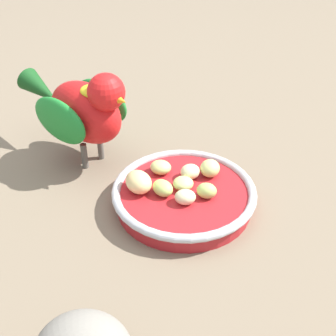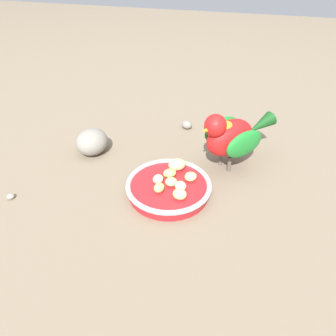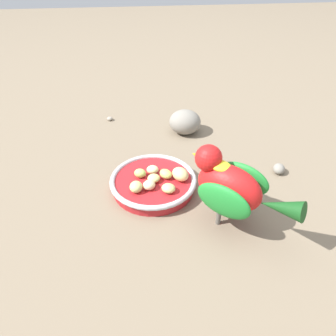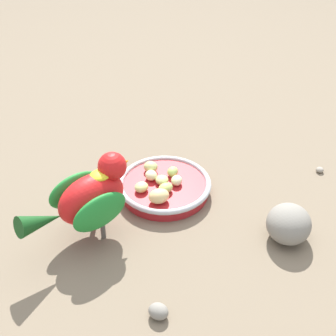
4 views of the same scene
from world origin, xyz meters
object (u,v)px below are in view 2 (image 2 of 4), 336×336
object	(u,v)px
apple_piece_1	(191,177)
apple_piece_3	(171,182)
apple_piece_0	(170,173)
apple_piece_5	(180,186)
pebble_0	(11,196)
rock_large	(92,142)
apple_piece_2	(158,179)
pebble_1	(186,125)
parrot	(231,135)
feeding_bowl	(169,187)
apple_piece_4	(180,194)
apple_piece_7	(159,188)
apple_piece_6	(177,165)

from	to	relation	value
apple_piece_1	apple_piece_3	bearing A→B (deg)	-53.08
apple_piece_0	apple_piece_5	distance (m)	0.05
apple_piece_5	pebble_0	distance (m)	0.36
rock_large	pebble_0	xyz separation A→B (m)	(0.21, -0.09, -0.03)
apple_piece_2	apple_piece_1	bearing A→B (deg)	112.95
apple_piece_0	pebble_1	bearing A→B (deg)	-175.42
apple_piece_2	parrot	distance (m)	0.20
feeding_bowl	parrot	size ratio (longest dim) A/B	1.03
apple_piece_4	pebble_1	xyz separation A→B (m)	(-0.33, -0.06, -0.02)
apple_piece_0	rock_large	size ratio (longest dim) A/B	0.35
apple_piece_0	apple_piece_1	world-z (taller)	apple_piece_0
apple_piece_0	pebble_0	xyz separation A→B (m)	(0.13, -0.32, -0.03)
apple_piece_0	feeding_bowl	bearing A→B (deg)	10.26
apple_piece_4	apple_piece_7	world-z (taller)	apple_piece_4
parrot	apple_piece_3	bearing A→B (deg)	3.67
pebble_1	pebble_0	bearing A→B (deg)	-36.75
apple_piece_2	apple_piece_3	distance (m)	0.03
apple_piece_7	parrot	bearing A→B (deg)	142.07
apple_piece_7	pebble_0	xyz separation A→B (m)	(0.08, -0.31, -0.03)
rock_large	apple_piece_5	bearing A→B (deg)	66.19
apple_piece_5	apple_piece_6	size ratio (longest dim) A/B	0.66
apple_piece_1	apple_piece_2	distance (m)	0.07
apple_piece_3	apple_piece_4	bearing A→B (deg)	36.11
apple_piece_7	apple_piece_0	bearing A→B (deg)	171.37
pebble_0	feeding_bowl	bearing A→B (deg)	108.08
feeding_bowl	parrot	bearing A→B (deg)	139.93
feeding_bowl	pebble_0	xyz separation A→B (m)	(0.10, -0.32, -0.01)
apple_piece_1	apple_piece_5	size ratio (longest dim) A/B	1.09
apple_piece_3	apple_piece_0	bearing A→B (deg)	-158.94
apple_piece_0	pebble_1	distance (m)	0.26
rock_large	apple_piece_1	bearing A→B (deg)	74.51
apple_piece_0	apple_piece_5	bearing A→B (deg)	41.39
apple_piece_3	apple_piece_2	bearing A→B (deg)	-89.50
feeding_bowl	apple_piece_1	size ratio (longest dim) A/B	6.50
apple_piece_6	apple_piece_3	bearing A→B (deg)	1.27
apple_piece_3	rock_large	xyz separation A→B (m)	(-0.10, -0.23, 0.00)
apple_piece_1	parrot	size ratio (longest dim) A/B	0.16
apple_piece_3	apple_piece_7	world-z (taller)	apple_piece_7
apple_piece_7	pebble_0	distance (m)	0.32
feeding_bowl	apple_piece_4	distance (m)	0.05
apple_piece_4	apple_piece_5	bearing A→B (deg)	-170.09
apple_piece_1	apple_piece_4	world-z (taller)	apple_piece_4
pebble_1	apple_piece_5	bearing A→B (deg)	10.22
apple_piece_4	apple_piece_6	world-z (taller)	apple_piece_6
apple_piece_0	apple_piece_1	size ratio (longest dim) A/B	1.04
apple_piece_4	parrot	bearing A→B (deg)	155.05
pebble_0	apple_piece_3	bearing A→B (deg)	107.95
parrot	pebble_0	world-z (taller)	parrot
feeding_bowl	apple_piece_1	distance (m)	0.05
apple_piece_0	parrot	xyz separation A→B (m)	(-0.11, 0.12, 0.05)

